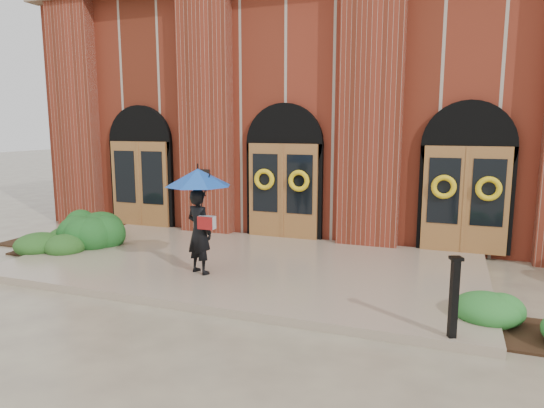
% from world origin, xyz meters
% --- Properties ---
extents(ground, '(90.00, 90.00, 0.00)m').
position_xyz_m(ground, '(0.00, 0.00, 0.00)').
color(ground, gray).
rests_on(ground, ground).
extents(landing, '(10.00, 5.30, 0.15)m').
position_xyz_m(landing, '(0.00, 0.15, 0.07)').
color(landing, gray).
rests_on(landing, ground).
extents(church_building, '(16.20, 12.53, 7.00)m').
position_xyz_m(church_building, '(0.00, 8.78, 3.50)').
color(church_building, maroon).
rests_on(church_building, ground).
extents(man_with_umbrella, '(1.72, 1.72, 2.13)m').
position_xyz_m(man_with_umbrella, '(-0.52, -0.90, 1.64)').
color(man_with_umbrella, black).
rests_on(man_with_umbrella, landing).
extents(metal_post, '(0.21, 0.21, 1.18)m').
position_xyz_m(metal_post, '(4.30, -2.35, 0.77)').
color(metal_post, black).
rests_on(metal_post, landing).
extents(hedge_wall_left, '(3.25, 1.30, 0.84)m').
position_xyz_m(hedge_wall_left, '(-5.20, 0.50, 0.42)').
color(hedge_wall_left, '#194C1B').
rests_on(hedge_wall_left, ground).
extents(hedge_front_left, '(1.50, 1.28, 0.53)m').
position_xyz_m(hedge_front_left, '(-5.10, -0.10, 0.26)').
color(hedge_front_left, '#234D1A').
rests_on(hedge_front_left, ground).
extents(hedge_front_right, '(1.38, 1.18, 0.49)m').
position_xyz_m(hedge_front_right, '(5.34, -1.55, 0.24)').
color(hedge_front_right, '#246525').
rests_on(hedge_front_right, ground).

